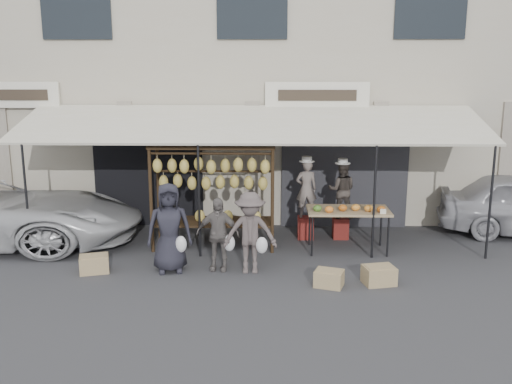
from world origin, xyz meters
TOP-DOWN VIEW (x-y plane):
  - ground_plane at (0.00, 0.00)m, footprint 90.00×90.00m
  - shophouse at (-0.00, 6.50)m, footprint 24.00×6.15m
  - awning at (0.01, 2.28)m, footprint 10.00×2.35m
  - banana_rack at (-0.78, 1.75)m, footprint 2.60×0.90m
  - produce_table at (2.05, 1.54)m, footprint 1.70×0.90m
  - vendor_left at (1.23, 2.45)m, footprint 0.51×0.36m
  - vendor_right at (2.02, 2.47)m, footprint 0.68×0.56m
  - customer_left at (-1.47, 0.29)m, footprint 0.92×0.69m
  - customer_mid at (-0.56, 0.39)m, footprint 0.86×0.43m
  - customer_right at (0.05, 0.26)m, footprint 1.01×0.59m
  - stool_left at (1.23, 2.45)m, footprint 0.40×0.40m
  - stool_right at (2.02, 2.47)m, footprint 0.41×0.41m
  - crate_near_a at (1.47, -0.41)m, footprint 0.58×0.50m
  - crate_near_b at (2.38, -0.28)m, footprint 0.62×0.52m
  - crate_far at (-2.90, 0.20)m, footprint 0.62×0.54m

SIDE VIEW (x-z plane):
  - ground_plane at x=0.00m, z-range 0.00..0.00m
  - crate_near_a at x=1.47m, z-range 0.00..0.29m
  - crate_far at x=-2.90m, z-range 0.00..0.32m
  - crate_near_b at x=2.38m, z-range 0.00..0.33m
  - stool_right at x=2.02m, z-range 0.00..0.48m
  - stool_left at x=1.23m, z-range 0.00..0.49m
  - customer_mid at x=-0.56m, z-range 0.00..1.41m
  - customer_right at x=0.05m, z-range 0.00..1.55m
  - customer_left at x=-1.47m, z-range 0.00..1.70m
  - produce_table at x=2.05m, z-range 0.35..1.39m
  - vendor_right at x=2.02m, z-range 0.48..1.75m
  - vendor_left at x=1.23m, z-range 0.49..1.79m
  - banana_rack at x=-0.78m, z-range 0.45..2.68m
  - awning at x=0.01m, z-range 1.12..4.03m
  - shophouse at x=0.00m, z-range 0.00..7.30m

